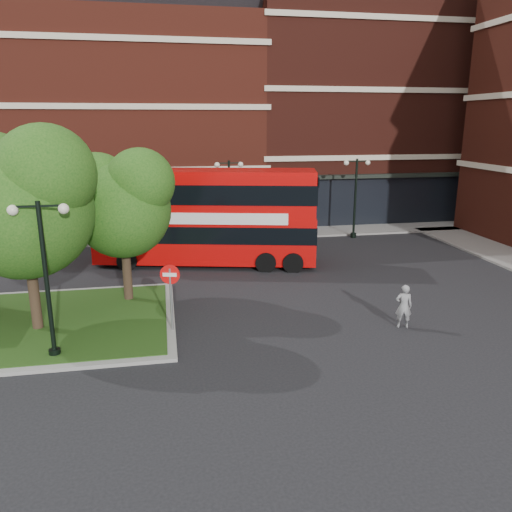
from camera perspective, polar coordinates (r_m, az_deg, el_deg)
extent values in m
plane|color=black|center=(16.85, -3.15, -10.30)|extent=(120.00, 120.00, 0.00)
cube|color=slate|center=(32.46, -6.97, 2.27)|extent=(44.00, 3.00, 0.12)
cube|color=maroon|center=(39.58, -20.06, 13.93)|extent=(26.00, 12.00, 14.00)
cube|color=#471911|center=(42.21, 12.01, 15.88)|extent=(18.00, 12.00, 16.00)
cylinder|color=#2D2116|center=(18.95, -24.20, -2.39)|extent=(0.36, 0.36, 3.92)
sphere|color=#194A12|center=(18.42, -25.00, 4.69)|extent=(4.60, 4.60, 4.60)
sphere|color=#194A12|center=(17.61, -22.89, 8.65)|extent=(3.22, 3.22, 3.22)
cylinder|color=#2D2116|center=(20.90, -14.60, -0.61)|extent=(0.36, 0.36, 3.47)
sphere|color=#194A12|center=(20.45, -14.99, 5.09)|extent=(3.80, 3.80, 3.80)
sphere|color=#194A12|center=(20.99, -17.64, 7.37)|extent=(2.85, 2.85, 2.85)
sphere|color=#194A12|center=(19.87, -13.08, 8.19)|extent=(2.66, 2.66, 2.66)
cylinder|color=black|center=(16.42, -22.80, -2.84)|extent=(0.14, 0.14, 5.00)
cylinder|color=black|center=(17.25, -22.00, -10.29)|extent=(0.36, 0.36, 0.30)
cube|color=black|center=(15.90, -23.66, 5.25)|extent=(1.40, 0.06, 0.06)
sphere|color=#F2EACC|center=(16.09, -26.05, 4.72)|extent=(0.32, 0.32, 0.32)
sphere|color=#F2EACC|center=(15.77, -21.14, 5.06)|extent=(0.32, 0.32, 0.32)
cylinder|color=black|center=(30.23, -3.06, 6.12)|extent=(0.14, 0.14, 5.00)
cylinder|color=black|center=(30.69, -3.00, 1.78)|extent=(0.36, 0.36, 0.30)
cube|color=black|center=(29.95, -3.12, 10.57)|extent=(1.40, 0.06, 0.06)
sphere|color=#F2EACC|center=(29.88, -4.47, 10.34)|extent=(0.32, 0.32, 0.32)
sphere|color=#F2EACC|center=(30.06, -1.78, 10.41)|extent=(0.32, 0.32, 0.32)
cylinder|color=black|center=(32.25, 11.27, 6.42)|extent=(0.14, 0.14, 5.00)
cylinder|color=black|center=(32.68, 11.05, 2.35)|extent=(0.36, 0.36, 0.30)
cube|color=black|center=(31.99, 11.48, 10.58)|extent=(1.40, 0.06, 0.06)
sphere|color=#F2EACC|center=(31.74, 10.28, 10.43)|extent=(0.32, 0.32, 0.32)
sphere|color=#F2EACC|center=(32.26, 12.65, 10.38)|extent=(0.32, 0.32, 0.32)
cube|color=#BC0807|center=(25.94, -5.75, 2.37)|extent=(11.52, 5.05, 2.15)
cube|color=#BC0807|center=(25.55, -5.87, 7.07)|extent=(11.41, 5.00, 2.15)
cube|color=black|center=(25.53, -5.88, 7.31)|extent=(11.52, 5.05, 0.97)
cube|color=silver|center=(24.44, -6.25, 4.26)|extent=(8.21, 1.96, 0.56)
imported|color=gray|center=(18.77, 16.53, -5.53)|extent=(0.68, 0.55, 1.62)
imported|color=#AFB3B7|center=(31.78, -12.06, 3.10)|extent=(4.67, 2.12, 1.56)
imported|color=silver|center=(30.74, -0.82, 2.85)|extent=(4.32, 1.98, 1.37)
cylinder|color=slate|center=(17.67, -9.67, -5.10)|extent=(0.09, 0.09, 2.37)
cylinder|color=red|center=(17.36, -9.81, -2.09)|extent=(0.68, 0.24, 0.69)
cube|color=white|center=(17.36, -9.81, -2.09)|extent=(0.48, 0.17, 0.13)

